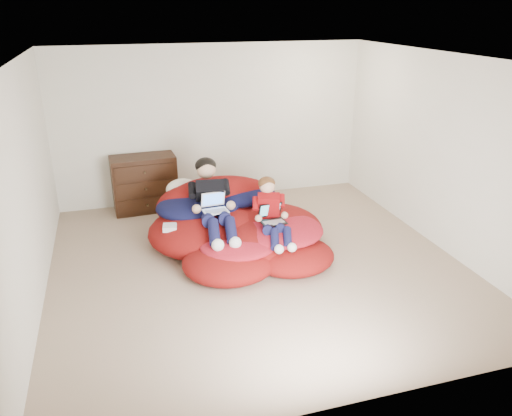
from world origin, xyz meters
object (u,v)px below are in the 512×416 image
Objects in this scene: dresser at (145,183)px; laptop_white at (214,206)px; beanbag_pile at (237,228)px; younger_boy at (272,211)px; older_boy at (212,198)px; laptop_black at (272,217)px.

laptop_white is at bearing -66.37° from dresser.
younger_boy is (0.36, -0.40, 0.37)m from beanbag_pile.
beanbag_pile is at bearing 11.51° from laptop_white.
younger_boy reaches higher than beanbag_pile.
laptop_white is at bearing 153.09° from younger_boy.
beanbag_pile is 1.72× the size of older_boy.
laptop_black is at bearing -49.61° from beanbag_pile.
dresser is 1.09× the size of younger_boy.
older_boy is 0.84m from laptop_black.
laptop_black is at bearing -28.23° from laptop_white.
older_boy reaches higher than dresser.
dresser is 0.42× the size of beanbag_pile.
laptop_white reaches higher than beanbag_pile.
dresser is at bearing 124.49° from younger_boy.
laptop_black is (0.36, -0.42, 0.29)m from beanbag_pile.
older_boy is at bearing 143.52° from laptop_black.
dresser is 2.52m from laptop_black.
dresser reaches higher than beanbag_pile.
beanbag_pile is 2.57× the size of younger_boy.
younger_boy is at bearing -48.25° from beanbag_pile.
younger_boy is at bearing -55.51° from dresser.
beanbag_pile is 7.24× the size of laptop_black.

